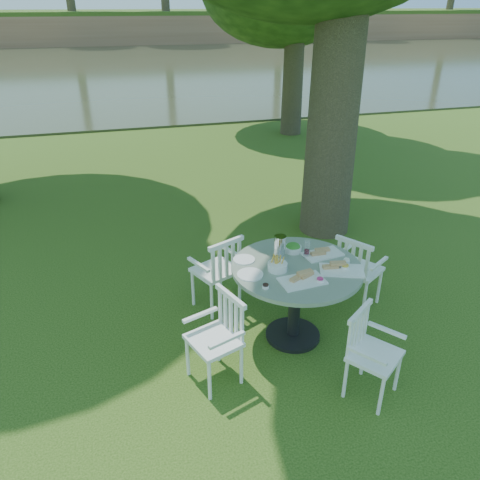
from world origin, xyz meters
name	(u,v)px	position (x,y,z in m)	size (l,w,h in m)	color
ground	(245,316)	(0.00, 0.00, 0.00)	(140.00, 140.00, 0.00)	#203D0C
table	(296,283)	(0.38, -0.47, 0.66)	(1.26, 1.26, 0.84)	black
chair_ne	(356,267)	(1.23, -0.14, 0.51)	(0.58, 0.59, 0.87)	white
chair_nw	(221,268)	(-0.22, 0.22, 0.53)	(0.59, 0.57, 0.89)	white
chair_sw	(221,331)	(-0.46, -0.82, 0.50)	(0.53, 0.54, 0.85)	white
chair_se	(367,346)	(0.70, -1.33, 0.48)	(0.56, 0.56, 0.82)	white
tableware	(294,260)	(0.36, -0.42, 0.89)	(1.21, 0.79, 0.24)	white
river	(124,68)	(0.00, 23.00, 0.00)	(100.00, 28.00, 0.12)	#2F341F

